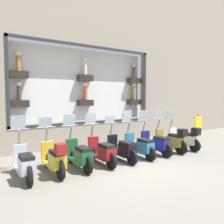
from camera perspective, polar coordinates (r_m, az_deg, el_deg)
ground_plane at (r=7.43m, az=6.08°, el=-13.54°), size 120.00×120.00×0.00m
building_facade at (r=10.43m, az=-6.77°, el=17.06°), size 1.22×36.00×8.99m
scooter_white_0 at (r=9.84m, az=18.51°, el=-6.53°), size 1.80×0.61×1.62m
scooter_olive_1 at (r=9.24m, az=15.31°, el=-7.07°), size 1.81×0.61×1.64m
scooter_navy_2 at (r=8.72m, az=11.45°, el=-8.01°), size 1.80×0.60×1.68m
scooter_teal_3 at (r=8.19m, az=7.35°, el=-8.75°), size 1.80×0.60×1.69m
scooter_black_4 at (r=7.71m, az=2.71°, el=-9.56°), size 1.80×0.61×1.54m
scooter_red_5 at (r=7.29m, az=-2.56°, el=-10.26°), size 1.81×0.60×1.66m
scooter_green_6 at (r=6.94m, az=-8.44°, el=-11.04°), size 1.81×0.61×1.65m
scooter_yellow_7 at (r=6.60m, az=-14.75°, el=-11.54°), size 1.81×0.61×1.60m
scooter_silver_8 at (r=6.48m, az=-21.87°, el=-12.35°), size 1.81×0.61×1.68m
shop_sign_post at (r=10.65m, az=21.57°, el=-4.30°), size 0.36×0.45×1.43m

